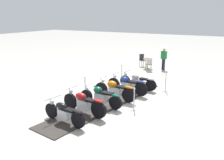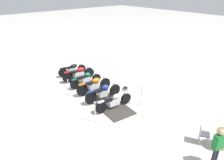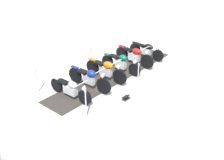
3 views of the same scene
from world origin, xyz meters
name	(u,v)px [view 3 (image 3 of 3)]	position (x,y,z in m)	size (l,w,h in m)	color
ground_plane	(113,75)	(0.00, 0.00, 0.00)	(80.00, 80.00, 0.00)	beige
display_platform	(113,75)	(0.00, 0.00, 0.02)	(7.64, 1.43, 0.04)	#38332D
motorcycle_chrome	(71,89)	(0.32, 2.70, 0.45)	(2.25, 0.67, 0.91)	black
motorcycle_navy	(90,78)	(0.17, 1.62, 0.52)	(2.35, 0.62, 1.03)	black
motorcycle_copper	(106,69)	(0.03, 0.54, 0.52)	(2.32, 0.72, 1.03)	black
motorcycle_forest	(121,63)	(-0.10, -0.54, 0.48)	(2.22, 0.64, 0.90)	black
motorcycle_maroon	(135,55)	(-0.24, -1.61, 0.51)	(2.30, 0.71, 1.03)	black
motorcycle_black	(147,50)	(-0.38, -2.69, 0.46)	(2.09, 0.77, 0.90)	black
stanchion_left_mid	(91,60)	(1.42, -0.18, 0.36)	(0.29, 0.29, 1.03)	silver
stanchion_right_front	(86,108)	(-1.01, 3.40, 0.39)	(0.31, 0.31, 1.13)	silver
stanchion_right_mid	(138,77)	(-1.42, 0.18, 0.37)	(0.29, 0.29, 1.07)	silver
stanchion_left_front	(38,84)	(1.84, 3.04, 0.35)	(0.35, 0.35, 1.14)	silver
info_placard	(126,98)	(-1.61, 1.54, 0.06)	(0.28, 0.38, 0.19)	#333338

